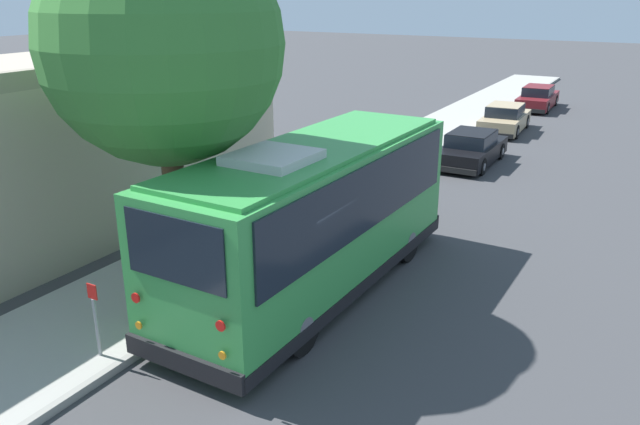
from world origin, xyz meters
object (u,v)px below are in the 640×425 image
parked_sedan_tan (505,119)px  shuttle_bus (315,211)px  parked_sedan_black (471,149)px  sign_post_near (96,319)px  street_tree (166,26)px  sign_post_far (181,280)px  parked_sedan_maroon (538,98)px

parked_sedan_tan → shuttle_bus: bearing=178.7°
parked_sedan_black → sign_post_near: (-16.54, 1.77, 0.28)m
street_tree → sign_post_far: size_ratio=7.47×
sign_post_far → parked_sedan_tan: bearing=-4.0°
parked_sedan_tan → parked_sedan_maroon: parked_sedan_tan is taller
street_tree → sign_post_far: bearing=-143.4°
sign_post_near → sign_post_far: (2.20, -0.00, -0.17)m
parked_sedan_black → street_tree: size_ratio=0.52×
parked_sedan_maroon → sign_post_near: bearing=175.6°
street_tree → sign_post_near: size_ratio=5.90×
parked_sedan_black → parked_sedan_tan: parked_sedan_tan is taller
shuttle_bus → parked_sedan_maroon: bearing=2.0°
sign_post_near → sign_post_far: size_ratio=1.27×
shuttle_bus → parked_sedan_maroon: size_ratio=1.86×
shuttle_bus → parked_sedan_tan: (18.56, 0.43, -1.24)m
parked_sedan_maroon → parked_sedan_black: bearing=179.5°
parked_sedan_tan → street_tree: size_ratio=0.53×
parked_sedan_maroon → sign_post_far: parked_sedan_maroon is taller
shuttle_bus → parked_sedan_tan: size_ratio=1.98×
shuttle_bus → parked_sedan_black: size_ratio=2.01×
parked_sedan_tan → sign_post_near: (-22.97, 1.44, 0.27)m
sign_post_far → parked_sedan_black: bearing=-7.0°
street_tree → sign_post_far: (-0.65, -0.48, -4.94)m
parked_sedan_black → parked_sedan_maroon: parked_sedan_maroon is taller
parked_sedan_maroon → parked_sedan_tan: bearing=177.8°
shuttle_bus → parked_sedan_tan: 18.61m
parked_sedan_black → sign_post_far: 14.45m
sign_post_far → sign_post_near: bearing=180.0°
shuttle_bus → sign_post_near: bearing=158.1°
street_tree → sign_post_near: street_tree is taller
sign_post_near → parked_sedan_maroon: bearing=-3.0°
parked_sedan_black → parked_sedan_tan: size_ratio=0.98×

